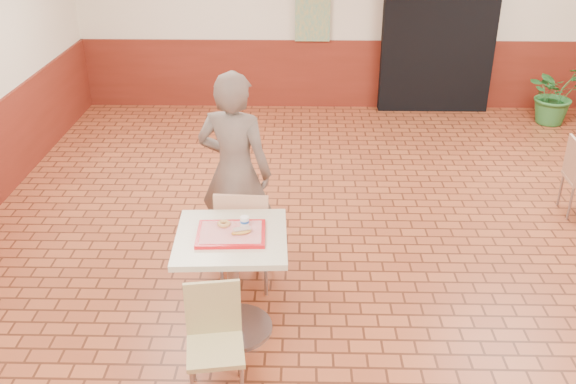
{
  "coord_description": "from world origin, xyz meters",
  "views": [
    {
      "loc": [
        -0.75,
        -4.34,
        3.19
      ],
      "look_at": [
        -0.85,
        0.14,
        0.95
      ],
      "focal_mm": 40.0,
      "sensor_mm": 36.0,
      "label": 1
    }
  ],
  "objects_px": {
    "serving_tray": "(231,234)",
    "long_john_donut": "(242,231)",
    "chair_main_front": "(215,335)",
    "customer": "(235,172)",
    "paper_cup": "(245,222)",
    "chair_main_back": "(244,234)",
    "ring_donut": "(224,224)",
    "main_table": "(233,268)",
    "potted_plant": "(555,94)"
  },
  "relations": [
    {
      "from": "customer",
      "to": "long_john_donut",
      "type": "xyz_separation_m",
      "value": [
        0.14,
        -1.0,
        0.0
      ]
    },
    {
      "from": "ring_donut",
      "to": "paper_cup",
      "type": "relative_size",
      "value": 1.21
    },
    {
      "from": "long_john_donut",
      "to": "paper_cup",
      "type": "bearing_deg",
      "value": 81.78
    },
    {
      "from": "chair_main_back",
      "to": "paper_cup",
      "type": "height_order",
      "value": "paper_cup"
    },
    {
      "from": "customer",
      "to": "potted_plant",
      "type": "xyz_separation_m",
      "value": [
        4.1,
        3.72,
        -0.47
      ]
    },
    {
      "from": "main_table",
      "to": "chair_main_front",
      "type": "distance_m",
      "value": 0.64
    },
    {
      "from": "chair_main_front",
      "to": "serving_tray",
      "type": "distance_m",
      "value": 0.75
    },
    {
      "from": "chair_main_front",
      "to": "chair_main_back",
      "type": "distance_m",
      "value": 1.21
    },
    {
      "from": "main_table",
      "to": "ring_donut",
      "type": "relative_size",
      "value": 8.59
    },
    {
      "from": "main_table",
      "to": "chair_main_front",
      "type": "bearing_deg",
      "value": -95.62
    },
    {
      "from": "chair_main_back",
      "to": "serving_tray",
      "type": "distance_m",
      "value": 0.67
    },
    {
      "from": "ring_donut",
      "to": "customer",
      "type": "bearing_deg",
      "value": 90.23
    },
    {
      "from": "serving_tray",
      "to": "long_john_donut",
      "type": "relative_size",
      "value": 3.23
    },
    {
      "from": "serving_tray",
      "to": "potted_plant",
      "type": "bearing_deg",
      "value": 49.34
    },
    {
      "from": "chair_main_front",
      "to": "customer",
      "type": "xyz_separation_m",
      "value": [
        -0.0,
        1.61,
        0.44
      ]
    },
    {
      "from": "main_table",
      "to": "potted_plant",
      "type": "height_order",
      "value": "potted_plant"
    },
    {
      "from": "serving_tray",
      "to": "paper_cup",
      "type": "distance_m",
      "value": 0.13
    },
    {
      "from": "chair_main_front",
      "to": "long_john_donut",
      "type": "height_order",
      "value": "long_john_donut"
    },
    {
      "from": "chair_main_back",
      "to": "customer",
      "type": "relative_size",
      "value": 0.53
    },
    {
      "from": "serving_tray",
      "to": "potted_plant",
      "type": "distance_m",
      "value": 6.21
    },
    {
      "from": "chair_main_back",
      "to": "serving_tray",
      "type": "xyz_separation_m",
      "value": [
        -0.04,
        -0.57,
        0.34
      ]
    },
    {
      "from": "customer",
      "to": "serving_tray",
      "type": "height_order",
      "value": "customer"
    },
    {
      "from": "customer",
      "to": "ring_donut",
      "type": "relative_size",
      "value": 18.17
    },
    {
      "from": "customer",
      "to": "long_john_donut",
      "type": "height_order",
      "value": "customer"
    },
    {
      "from": "paper_cup",
      "to": "potted_plant",
      "type": "height_order",
      "value": "paper_cup"
    },
    {
      "from": "main_table",
      "to": "customer",
      "type": "relative_size",
      "value": 0.47
    },
    {
      "from": "ring_donut",
      "to": "chair_main_front",
      "type": "bearing_deg",
      "value": -90.08
    },
    {
      "from": "chair_main_back",
      "to": "potted_plant",
      "type": "distance_m",
      "value": 5.74
    },
    {
      "from": "serving_tray",
      "to": "ring_donut",
      "type": "bearing_deg",
      "value": 123.87
    },
    {
      "from": "chair_main_back",
      "to": "potted_plant",
      "type": "relative_size",
      "value": 1.1
    },
    {
      "from": "main_table",
      "to": "ring_donut",
      "type": "height_order",
      "value": "ring_donut"
    },
    {
      "from": "serving_tray",
      "to": "main_table",
      "type": "bearing_deg",
      "value": 90.0
    },
    {
      "from": "chair_main_front",
      "to": "potted_plant",
      "type": "height_order",
      "value": "potted_plant"
    },
    {
      "from": "chair_main_front",
      "to": "long_john_donut",
      "type": "xyz_separation_m",
      "value": [
        0.14,
        0.61,
        0.45
      ]
    },
    {
      "from": "chair_main_back",
      "to": "paper_cup",
      "type": "distance_m",
      "value": 0.64
    },
    {
      "from": "customer",
      "to": "long_john_donut",
      "type": "relative_size",
      "value": 11.71
    },
    {
      "from": "main_table",
      "to": "long_john_donut",
      "type": "height_order",
      "value": "long_john_donut"
    },
    {
      "from": "main_table",
      "to": "customer",
      "type": "xyz_separation_m",
      "value": [
        -0.06,
        0.98,
        0.32
      ]
    },
    {
      "from": "chair_main_back",
      "to": "customer",
      "type": "bearing_deg",
      "value": -73.01
    },
    {
      "from": "chair_main_front",
      "to": "customer",
      "type": "height_order",
      "value": "customer"
    },
    {
      "from": "main_table",
      "to": "long_john_donut",
      "type": "xyz_separation_m",
      "value": [
        0.08,
        -0.02,
        0.33
      ]
    },
    {
      "from": "chair_main_front",
      "to": "serving_tray",
      "type": "bearing_deg",
      "value": 75.64
    },
    {
      "from": "chair_main_back",
      "to": "paper_cup",
      "type": "bearing_deg",
      "value": 99.47
    },
    {
      "from": "ring_donut",
      "to": "potted_plant",
      "type": "bearing_deg",
      "value": 48.36
    },
    {
      "from": "serving_tray",
      "to": "ring_donut",
      "type": "relative_size",
      "value": 5.01
    },
    {
      "from": "chair_main_front",
      "to": "customer",
      "type": "distance_m",
      "value": 1.67
    },
    {
      "from": "chair_main_back",
      "to": "ring_donut",
      "type": "bearing_deg",
      "value": 81.52
    },
    {
      "from": "chair_main_front",
      "to": "serving_tray",
      "type": "height_order",
      "value": "serving_tray"
    },
    {
      "from": "serving_tray",
      "to": "potted_plant",
      "type": "xyz_separation_m",
      "value": [
        4.03,
        4.7,
        -0.43
      ]
    },
    {
      "from": "customer",
      "to": "potted_plant",
      "type": "height_order",
      "value": "customer"
    }
  ]
}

